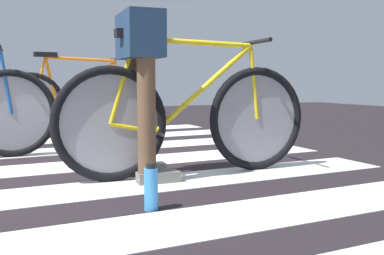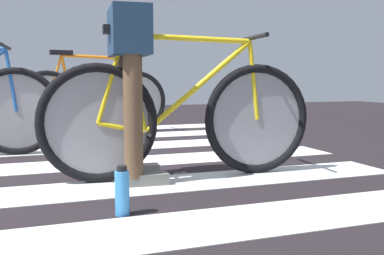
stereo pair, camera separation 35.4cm
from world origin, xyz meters
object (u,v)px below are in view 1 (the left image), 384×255
object	(u,v)px
bicycle_1_of_3	(188,117)
water_bottle	(151,188)
cyclist_1_of_3	(141,73)
bicycle_3_of_3	(78,102)

from	to	relation	value
bicycle_1_of_3	water_bottle	world-z (taller)	bicycle_1_of_3
cyclist_1_of_3	bicycle_3_of_3	xyz separation A→B (m)	(0.09, 2.48, -0.29)
bicycle_1_of_3	water_bottle	bearing A→B (deg)	-123.27
cyclist_1_of_3	water_bottle	world-z (taller)	cyclist_1_of_3
bicycle_1_of_3	bicycle_3_of_3	xyz separation A→B (m)	(-0.22, 2.50, 0.00)
bicycle_1_of_3	bicycle_3_of_3	world-z (taller)	same
bicycle_3_of_3	water_bottle	xyz separation A→B (m)	(-0.28, -3.15, -0.28)
cyclist_1_of_3	bicycle_3_of_3	bearing A→B (deg)	92.07
cyclist_1_of_3	water_bottle	size ratio (longest dim) A/B	4.53
bicycle_3_of_3	bicycle_1_of_3	bearing A→B (deg)	-91.02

